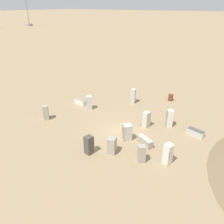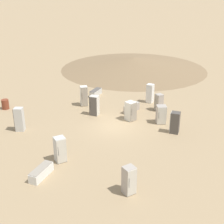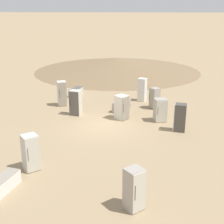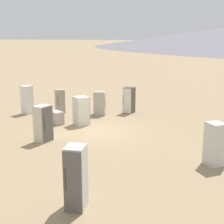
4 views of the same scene
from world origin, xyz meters
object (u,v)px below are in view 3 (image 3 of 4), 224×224
Objects in this scene: discarded_fridge_2 at (122,105)px; discarded_fridge_9 at (122,107)px; discarded_fridge_7 at (160,110)px; discarded_fridge_12 at (134,189)px; discarded_fridge_5 at (142,90)px; discarded_fridge_11 at (31,153)px; discarded_fridge_6 at (2,185)px; discarded_fridge_0 at (62,94)px; discarded_fridge_10 at (180,118)px; discarded_fridge_1 at (155,98)px; discarded_fridge_8 at (76,103)px; discarded_fridge_3 at (76,92)px.

discarded_fridge_2 is 1.92m from discarded_fridge_9.
discarded_fridge_12 is (-1.02, -9.88, 0.07)m from discarded_fridge_7.
discarded_fridge_5 is 13.00m from discarded_fridge_11.
discarded_fridge_6 is at bearing -49.20° from discarded_fridge_12.
discarded_fridge_11 is (1.50, -9.99, -0.09)m from discarded_fridge_0.
discarded_fridge_0 reaches higher than discarded_fridge_5.
discarded_fridge_6 is (-5.05, -14.12, -0.62)m from discarded_fridge_5.
discarded_fridge_2 is at bearing 56.08° from discarded_fridge_10.
discarded_fridge_9 is (-2.58, 0.05, 0.06)m from discarded_fridge_7.
discarded_fridge_6 is (-6.07, -12.22, -0.48)m from discarded_fridge_1.
discarded_fridge_1 is 0.91× the size of discarded_fridge_11.
discarded_fridge_5 is 1.05× the size of discarded_fridge_8.
discarded_fridge_7 is at bearing 43.65° from discarded_fridge_10.
discarded_fridge_1 is 0.95× the size of discarded_fridge_9.
discarded_fridge_8 is 11.43m from discarded_fridge_12.
discarded_fridge_5 is 15.01m from discarded_fridge_6.
discarded_fridge_11 is at bearing 110.86° from discarded_fridge_1.
discarded_fridge_12 is at bearing 67.96° from discarded_fridge_7.
discarded_fridge_11 reaches higher than discarded_fridge_2.
discarded_fridge_7 is 0.89× the size of discarded_fridge_11.
discarded_fridge_9 is at bearing 141.95° from discarded_fridge_3.
discarded_fridge_0 is 7.08m from discarded_fridge_1.
discarded_fridge_2 is 1.05× the size of discarded_fridge_11.
discarded_fridge_11 reaches higher than discarded_fridge_10.
discarded_fridge_3 is at bearing -113.16° from discarded_fridge_12.
discarded_fridge_0 is 6.44m from discarded_fridge_5.
discarded_fridge_11 reaches higher than discarded_fridge_12.
discarded_fridge_12 is at bearing 136.61° from discarded_fridge_1.
discarded_fridge_0 is at bearing -161.16° from discarded_fridge_2.
discarded_fridge_5 reaches higher than discarded_fridge_10.
discarded_fridge_2 is 11.96m from discarded_fridge_6.
discarded_fridge_0 is 13.93m from discarded_fridge_12.
discarded_fridge_8 is (1.26, -4.96, 0.57)m from discarded_fridge_3.
discarded_fridge_3 is at bearing 166.82° from discarded_fridge_2.
discarded_fridge_0 is 12.00m from discarded_fridge_6.
discarded_fridge_1 is at bearing 169.85° from discarded_fridge_3.
discarded_fridge_11 is at bearing -92.60° from discarded_fridge_5.
discarded_fridge_9 is 4.11m from discarded_fridge_10.
discarded_fridge_1 is at bearing -147.82° from discarded_fridge_8.
discarded_fridge_10 is at bearing 102.20° from discarded_fridge_9.
discarded_fridge_8 reaches higher than discarded_fridge_1.
discarded_fridge_0 is at bearing -34.37° from discarded_fridge_7.
discarded_fridge_10 reaches higher than discarded_fridge_2.
discarded_fridge_3 reaches higher than discarded_fridge_6.
discarded_fridge_9 reaches higher than discarded_fridge_1.
discarded_fridge_1 is 2.55m from discarded_fridge_2.
discarded_fridge_12 is at bearing 45.12° from discarded_fridge_9.
discarded_fridge_10 is at bearing -15.96° from discarded_fridge_2.
discarded_fridge_6 is 10.98m from discarded_fridge_10.
discarded_fridge_8 is (-3.11, -1.44, 0.51)m from discarded_fridge_2.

